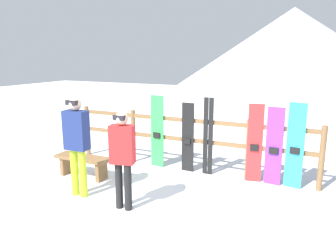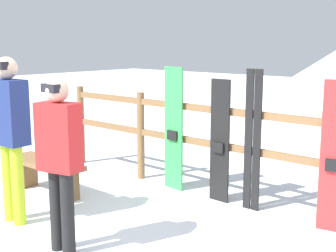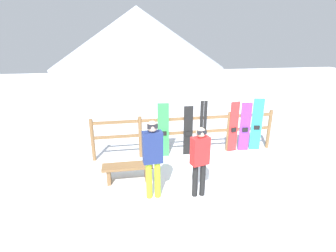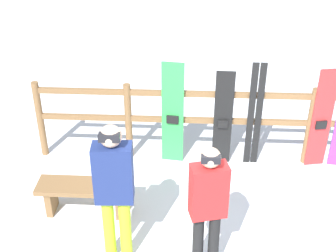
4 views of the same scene
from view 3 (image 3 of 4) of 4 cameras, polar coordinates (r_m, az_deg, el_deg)
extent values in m
plane|color=white|center=(6.21, 7.43, -12.58)|extent=(40.00, 40.00, 0.00)
cone|color=#B2BCD1|center=(28.77, -6.72, 18.67)|extent=(18.00, 18.00, 6.00)
cylinder|color=brown|center=(7.29, -16.08, -3.00)|extent=(0.10, 0.10, 1.18)
cylinder|color=brown|center=(7.24, -6.03, -2.46)|extent=(0.10, 0.10, 1.18)
cylinder|color=brown|center=(7.42, 3.85, -1.85)|extent=(0.10, 0.10, 1.18)
cylinder|color=brown|center=(7.80, 13.00, -1.24)|extent=(0.10, 0.10, 1.18)
cylinder|color=brown|center=(8.36, 21.11, -0.67)|extent=(0.10, 0.10, 1.18)
cube|color=brown|center=(7.40, 3.86, -1.43)|extent=(5.10, 0.05, 0.08)
cube|color=brown|center=(7.26, 3.93, 1.61)|extent=(5.10, 0.05, 0.08)
cube|color=brown|center=(6.18, -8.83, -8.62)|extent=(1.15, 0.36, 0.06)
cube|color=brown|center=(6.29, -12.74, -10.52)|extent=(0.08, 0.29, 0.36)
cube|color=brown|center=(6.29, -4.74, -10.08)|extent=(0.08, 0.29, 0.36)
cylinder|color=black|center=(5.64, 5.89, -11.63)|extent=(0.12, 0.12, 0.75)
cylinder|color=black|center=(5.68, 7.52, -11.45)|extent=(0.12, 0.12, 0.75)
cube|color=red|center=(5.35, 6.99, -5.38)|extent=(0.40, 0.29, 0.59)
sphere|color=#D8B293|center=(5.20, 7.16, -1.40)|extent=(0.20, 0.20, 0.20)
cube|color=black|center=(5.13, 7.37, -1.38)|extent=(0.18, 0.07, 0.07)
cylinder|color=#B7D826|center=(5.55, -4.15, -11.68)|extent=(0.13, 0.13, 0.82)
cylinder|color=#B7D826|center=(5.56, -2.30, -11.54)|extent=(0.13, 0.13, 0.82)
cube|color=navy|center=(5.21, -3.38, -4.64)|extent=(0.41, 0.24, 0.65)
sphere|color=#D8B293|center=(5.05, -3.47, -0.10)|extent=(0.22, 0.22, 0.22)
cube|color=black|center=(4.98, -3.39, -0.05)|extent=(0.20, 0.08, 0.08)
cube|color=green|center=(7.19, -1.02, -0.98)|extent=(0.31, 0.06, 1.54)
cube|color=black|center=(7.19, -0.98, -1.63)|extent=(0.17, 0.05, 0.12)
cube|color=black|center=(7.34, 4.39, -1.07)|extent=(0.26, 0.03, 1.43)
cube|color=black|center=(7.34, 4.43, -1.66)|extent=(0.14, 0.04, 0.12)
cube|color=black|center=(7.41, 7.24, -0.42)|extent=(0.09, 0.02, 1.56)
cube|color=black|center=(7.44, 8.01, -0.37)|extent=(0.09, 0.02, 1.56)
cube|color=red|center=(7.75, 14.10, -0.24)|extent=(0.28, 0.08, 1.49)
cube|color=black|center=(7.75, 14.13, -0.82)|extent=(0.16, 0.06, 0.12)
cube|color=purple|center=(7.90, 16.41, -0.23)|extent=(0.30, 0.05, 1.45)
cube|color=black|center=(7.90, 16.44, -0.79)|extent=(0.17, 0.05, 0.12)
cube|color=#2DBFCC|center=(8.04, 18.73, 0.26)|extent=(0.30, 0.08, 1.56)
cube|color=black|center=(8.04, 18.76, -0.32)|extent=(0.17, 0.06, 0.12)
camera|label=1|loc=(4.24, 68.52, -5.75)|focal=35.00mm
camera|label=2|loc=(5.45, 51.53, -3.34)|focal=50.00mm
camera|label=4|loc=(1.73, 49.00, 36.23)|focal=50.00mm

